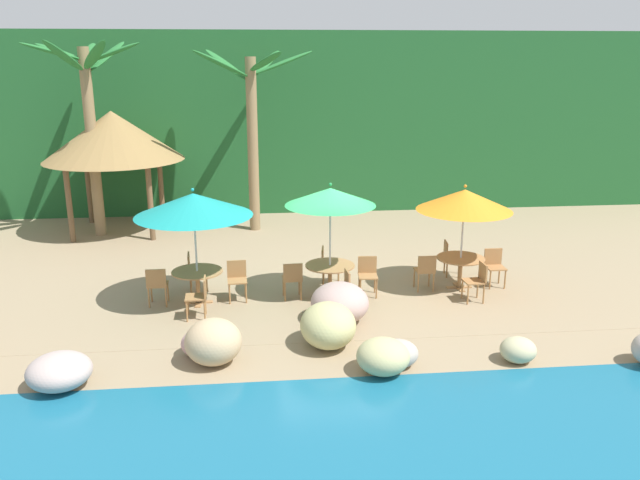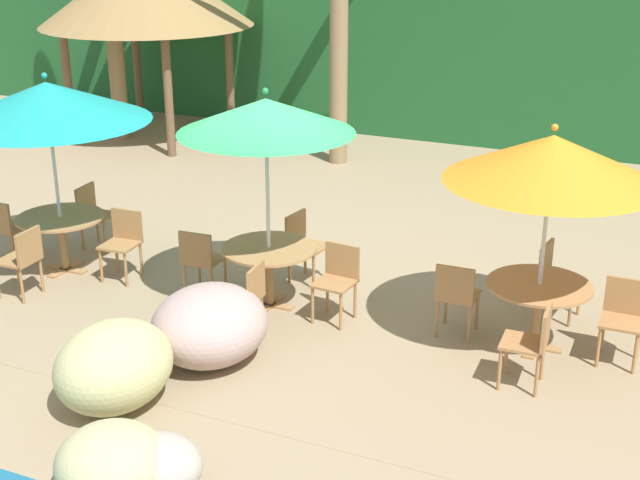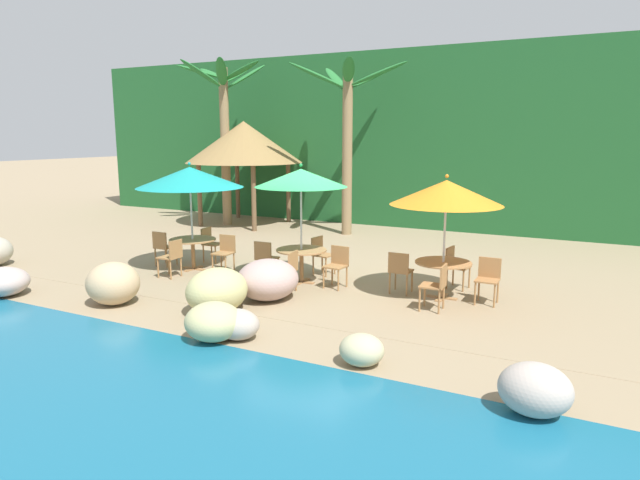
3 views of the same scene
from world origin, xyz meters
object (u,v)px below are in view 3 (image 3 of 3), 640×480
chair_teal_right (172,255)px  umbrella_green (301,178)px  chair_teal_inland (210,242)px  chair_teal_left (163,246)px  palm_tree_second (349,120)px  chair_green_seaward (337,263)px  chair_orange_left (400,269)px  chair_green_right (288,268)px  dining_table_teal (193,244)px  chair_teal_seaward (225,251)px  chair_green_left (265,257)px  chair_orange_seaward (488,277)px  chair_orange_right (437,284)px  umbrella_orange (446,193)px  dining_table_green (301,255)px  palm_tree_nearest (224,113)px  palapa_hut (244,142)px  umbrella_teal (190,177)px  dining_table_orange (443,268)px  chair_orange_inland (455,264)px  chair_green_inland (321,252)px

chair_teal_right → umbrella_green: umbrella_green is taller
chair_teal_inland → umbrella_green: size_ratio=0.34×
chair_teal_left → chair_teal_right: bearing=-37.9°
umbrella_green → palm_tree_second: bearing=105.2°
chair_green_seaward → chair_orange_left: same height
chair_green_right → chair_teal_right: bearing=-177.5°
dining_table_teal → chair_teal_seaward: (0.84, 0.14, -0.10)m
chair_green_left → umbrella_green: bearing=9.0°
chair_green_seaward → chair_orange_seaward: bearing=5.5°
chair_orange_left → chair_orange_right: bearing=-37.3°
umbrella_orange → chair_teal_inland: bearing=175.3°
dining_table_teal → chair_orange_right: bearing=-4.8°
chair_orange_seaward → chair_teal_inland: bearing=176.7°
chair_teal_right → chair_green_right: same height
chair_teal_inland → dining_table_green: bearing=-13.3°
chair_green_seaward → palm_tree_nearest: 9.80m
chair_green_right → palapa_hut: (-5.94, 7.05, 2.39)m
dining_table_green → umbrella_teal: bearing=-177.6°
umbrella_orange → chair_teal_right: bearing=-168.5°
chair_teal_seaward → palm_tree_nearest: (-4.24, 5.79, 3.40)m
dining_table_teal → dining_table_orange: same height
dining_table_teal → chair_teal_left: chair_teal_left is taller
chair_green_seaward → palm_tree_second: 7.17m
chair_orange_right → palm_tree_second: (-4.80, 6.61, 3.13)m
chair_green_seaward → palapa_hut: palapa_hut is taller
chair_teal_inland → chair_teal_left: (-0.70, -0.94, 0.00)m
umbrella_teal → chair_teal_inland: (-0.15, 0.84, -1.69)m
chair_teal_seaward → chair_teal_inland: same height
dining_table_orange → palapa_hut: (-8.83, 5.99, 2.29)m
chair_orange_left → chair_teal_left: bearing=-176.8°
chair_orange_seaward → chair_orange_left: same height
chair_orange_right → palm_tree_nearest: bearing=145.8°
chair_teal_seaward → chair_orange_left: same height
chair_teal_inland → chair_green_right: bearing=-25.9°
umbrella_teal → chair_teal_right: 1.89m
chair_orange_inland → umbrella_orange: bearing=-91.1°
chair_green_right → umbrella_orange: 3.46m
chair_teal_seaward → umbrella_orange: bearing=2.2°
chair_green_seaward → umbrella_teal: bearing=-177.8°
dining_table_teal → chair_teal_inland: chair_teal_inland is taller
umbrella_green → chair_green_inland: bearing=87.7°
chair_teal_left → dining_table_green: chair_teal_left is taller
chair_teal_seaward → umbrella_orange: (5.11, 0.20, 1.58)m
chair_green_inland → palm_tree_nearest: (-6.33, 4.95, 3.40)m
umbrella_teal → umbrella_green: (2.90, 0.12, 0.08)m
chair_green_inland → chair_orange_inland: (3.04, 0.22, 0.00)m
chair_green_inland → chair_green_right: 1.70m
dining_table_green → chair_orange_inland: bearing=19.3°
dining_table_teal → chair_green_seaward: chair_green_seaward is taller
dining_table_teal → chair_green_right: 3.15m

